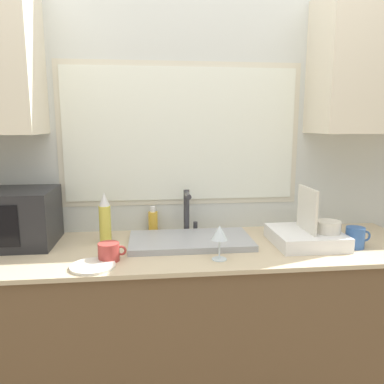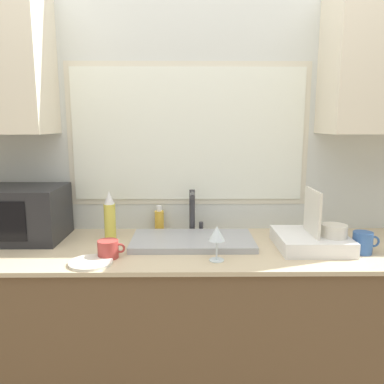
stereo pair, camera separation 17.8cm
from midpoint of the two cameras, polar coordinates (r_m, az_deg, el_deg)
The scene contains 12 objects.
countertop at distance 2.06m, azimuth 1.99°, elevation -20.13°, with size 2.36×0.67×0.89m.
wall_back at distance 2.09m, azimuth 1.77°, elevation 7.96°, with size 6.00×0.38×2.60m.
sink_basin at distance 1.91m, azimuth 2.66°, elevation -7.45°, with size 0.61×0.34×0.03m.
faucet at distance 2.06m, azimuth 2.53°, elevation -2.58°, with size 0.08×0.15×0.24m.
microwave at distance 2.12m, azimuth -23.13°, elevation -3.05°, with size 0.48×0.34×0.28m.
dish_rack at distance 1.96m, azimuth 20.39°, elevation -6.64°, with size 0.33×0.34×0.29m.
spray_bottle at distance 1.97m, azimuth -10.02°, elevation -3.76°, with size 0.06×0.06×0.26m.
soap_bottle at distance 2.12m, azimuth -2.72°, elevation -4.32°, with size 0.05×0.05×0.15m.
mug_near_sink at distance 1.73m, azimuth -9.87°, elevation -8.61°, with size 0.12×0.09×0.08m.
wine_glass at distance 1.66m, azimuth 6.77°, elevation -6.53°, with size 0.07×0.07×0.16m.
mug_by_rack at distance 1.97m, azimuth 26.92°, elevation -6.93°, with size 0.13×0.09×0.10m.
small_plate at distance 1.69m, azimuth -12.36°, elevation -10.51°, with size 0.19×0.19×0.01m.
Camera 2 is at (0.00, -1.46, 1.49)m, focal length 35.00 mm.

